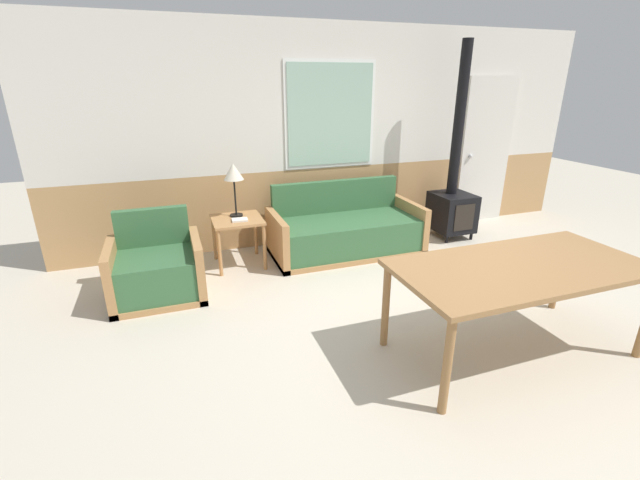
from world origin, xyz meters
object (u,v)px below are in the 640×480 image
Objects in this scene: armchair at (157,271)px; table_lamp at (233,174)px; wood_stove at (453,194)px; couch at (346,232)px; dining_table at (521,273)px; side_table at (238,226)px.

table_lamp is (0.90, 0.61, 0.79)m from armchair.
wood_stove reaches higher than armchair.
couch is 1.63m from wood_stove.
dining_table is 0.76× the size of wood_stove.
table_lamp reaches higher than couch.
side_table is 3.00m from dining_table.
armchair is 0.45× the size of dining_table.
armchair is 1.43× the size of table_lamp.
side_table is 0.22× the size of wood_stove.
wood_stove is at bearing -2.81° from armchair.
side_table is at bearing 125.45° from dining_table.
wood_stove reaches higher than dining_table.
dining_table is at bearing -46.68° from armchair.
table_lamp is at bearing 178.04° from wood_stove.
side_table is 0.29× the size of dining_table.
couch is at bearing -177.66° from wood_stove.
dining_table is at bearing -54.55° from side_table.
dining_table is at bearing -80.04° from couch.
couch is 2.12× the size of armchair.
side_table is at bearing 179.97° from wood_stove.
side_table is 0.92× the size of table_lamp.
table_lamp is 0.32× the size of dining_table.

